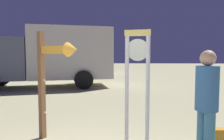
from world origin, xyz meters
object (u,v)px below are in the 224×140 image
at_px(arrow_sign, 53,69).
at_px(box_truck_far, 71,56).
at_px(person_near_clock, 207,102).
at_px(box_truck_near, 56,55).
at_px(standing_clock, 137,77).

relative_size(arrow_sign, box_truck_far, 0.29).
relative_size(person_near_clock, box_truck_near, 0.26).
height_order(standing_clock, person_near_clock, standing_clock).
relative_size(standing_clock, arrow_sign, 0.99).
height_order(standing_clock, box_truck_near, box_truck_near).
relative_size(arrow_sign, box_truck_near, 0.32).
distance_m(arrow_sign, person_near_clock, 2.64).
distance_m(person_near_clock, box_truck_far, 16.35).
bearing_deg(box_truck_near, box_truck_far, 97.92).
height_order(box_truck_near, box_truck_far, box_truck_near).
bearing_deg(arrow_sign, person_near_clock, -16.24).
xyz_separation_m(person_near_clock, box_truck_near, (-4.59, 7.62, 0.69)).
bearing_deg(standing_clock, arrow_sign, 173.25).
xyz_separation_m(standing_clock, box_truck_far, (-4.69, 14.78, 0.29)).
bearing_deg(box_truck_far, standing_clock, -72.38).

